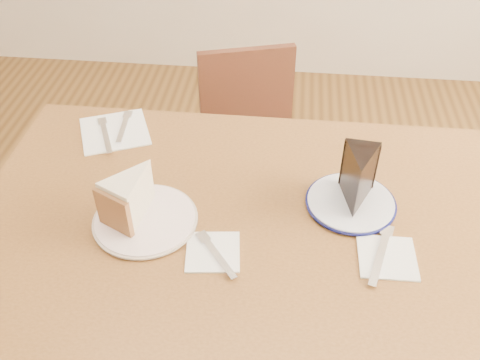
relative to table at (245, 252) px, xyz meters
name	(u,v)px	position (x,y,z in m)	size (l,w,h in m)	color
table	(245,252)	(0.00, 0.00, 0.00)	(1.20, 0.80, 0.75)	#523216
chair_far	(253,155)	(-0.03, 0.64, -0.22)	(0.47, 0.47, 0.77)	#34180F
plate_cream	(145,220)	(-0.21, -0.03, 0.10)	(0.21, 0.21, 0.01)	white
plate_navy	(351,203)	(0.23, 0.07, 0.10)	(0.19, 0.19, 0.01)	white
carrot_cake	(135,195)	(-0.23, 0.00, 0.16)	(0.08, 0.12, 0.09)	beige
chocolate_cake	(358,181)	(0.23, 0.08, 0.17)	(0.08, 0.11, 0.12)	black
napkin_cream	(213,252)	(-0.06, -0.10, 0.10)	(0.11, 0.11, 0.00)	white
napkin_navy	(387,257)	(0.29, -0.07, 0.10)	(0.11, 0.11, 0.00)	white
napkin_spare	(115,131)	(-0.37, 0.29, 0.10)	(0.17, 0.17, 0.00)	white
fork_cream	(217,255)	(-0.05, -0.11, 0.10)	(0.01, 0.14, 0.00)	silver
knife_navy	(380,255)	(0.28, -0.07, 0.10)	(0.02, 0.17, 0.00)	silver
fork_spare	(124,127)	(-0.35, 0.31, 0.10)	(0.01, 0.14, 0.00)	silver
knife_spare	(106,135)	(-0.39, 0.26, 0.10)	(0.01, 0.16, 0.00)	silver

